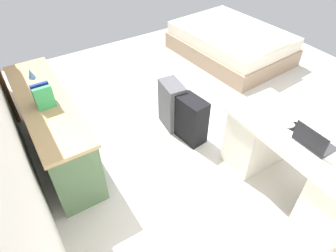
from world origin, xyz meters
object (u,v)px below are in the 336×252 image
(computer_mouse, at_px, (291,126))
(figurine_small, at_px, (31,74))
(credenza, at_px, (54,128))
(cell_phone_by_mouse, at_px, (294,126))
(suitcase_black, at_px, (191,120))
(desk, at_px, (294,164))
(bed, at_px, (231,43))
(laptop, at_px, (313,141))
(suitcase_spare_grey, at_px, (172,105))

(computer_mouse, height_order, figurine_small, figurine_small)
(credenza, distance_m, computer_mouse, 2.43)
(computer_mouse, bearing_deg, cell_phone_by_mouse, -119.92)
(suitcase_black, bearing_deg, desk, -168.65)
(credenza, bearing_deg, desk, -133.75)
(cell_phone_by_mouse, bearing_deg, suitcase_black, 13.29)
(credenza, bearing_deg, bed, -76.83)
(laptop, xyz_separation_m, computer_mouse, (0.26, -0.04, -0.03))
(suitcase_spare_grey, xyz_separation_m, laptop, (-1.59, -0.40, 0.47))
(laptop, relative_size, figurine_small, 2.82)
(laptop, distance_m, figurine_small, 2.92)
(laptop, bearing_deg, suitcase_black, 15.57)
(suitcase_black, xyz_separation_m, figurine_small, (1.07, 1.43, 0.54))
(laptop, bearing_deg, cell_phone_by_mouse, -16.23)
(computer_mouse, bearing_deg, figurine_small, 41.48)
(suitcase_spare_grey, distance_m, figurine_small, 1.64)
(suitcase_spare_grey, height_order, laptop, laptop)
(laptop, bearing_deg, bed, -29.36)
(cell_phone_by_mouse, bearing_deg, bed, -39.93)
(cell_phone_by_mouse, bearing_deg, desk, 159.47)
(credenza, xyz_separation_m, cell_phone_by_mouse, (-1.59, -1.85, 0.35))
(suitcase_black, bearing_deg, suitcase_spare_grey, 1.52)
(suitcase_spare_grey, relative_size, cell_phone_by_mouse, 4.55)
(cell_phone_by_mouse, bearing_deg, laptop, 154.42)
(cell_phone_by_mouse, bearing_deg, credenza, 39.97)
(credenza, relative_size, suitcase_black, 3.13)
(suitcase_black, distance_m, cell_phone_by_mouse, 1.17)
(suitcase_spare_grey, distance_m, cell_phone_by_mouse, 1.49)
(figurine_small, bearing_deg, computer_mouse, -138.48)
(credenza, height_order, laptop, laptop)
(desk, xyz_separation_m, computer_mouse, (0.17, -0.00, 0.36))
(suitcase_spare_grey, bearing_deg, desk, -156.71)
(credenza, relative_size, bed, 0.90)
(suitcase_spare_grey, bearing_deg, figurine_small, 69.08)
(bed, xyz_separation_m, figurine_small, (-0.27, 3.24, 0.59))
(laptop, distance_m, computer_mouse, 0.27)
(credenza, bearing_deg, suitcase_spare_grey, -100.02)
(desk, height_order, computer_mouse, computer_mouse)
(desk, height_order, suitcase_spare_grey, desk)
(desk, distance_m, suitcase_black, 1.22)
(figurine_small, bearing_deg, suitcase_black, -126.82)
(figurine_small, bearing_deg, cell_phone_by_mouse, -138.25)
(laptop, xyz_separation_m, figurine_small, (2.32, 1.78, 0.05))
(bed, height_order, suitcase_black, bed)
(suitcase_spare_grey, height_order, computer_mouse, computer_mouse)
(desk, relative_size, bed, 0.72)
(suitcase_black, bearing_deg, credenza, 60.44)
(suitcase_black, height_order, suitcase_spare_grey, suitcase_spare_grey)
(credenza, xyz_separation_m, suitcase_black, (-0.59, -1.43, -0.10))
(bed, distance_m, cell_phone_by_mouse, 2.77)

